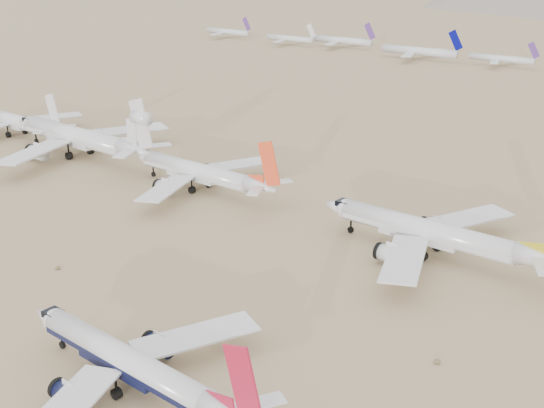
{
  "coord_description": "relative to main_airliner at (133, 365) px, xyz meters",
  "views": [
    {
      "loc": [
        73.13,
        -48.37,
        54.8
      ],
      "look_at": [
        -10.03,
        52.08,
        7.0
      ],
      "focal_mm": 45.0,
      "sensor_mm": 36.0,
      "label": 1
    }
  ],
  "objects": [
    {
      "name": "ground",
      "position": [
        -10.07,
        0.86,
        -4.06
      ],
      "size": [
        7000.0,
        7000.0,
        0.0
      ],
      "primitive_type": "plane",
      "color": "olive",
      "rests_on": "ground"
    },
    {
      "name": "row2_orange_tail",
      "position": [
        -51.61,
        63.98,
        0.54
      ],
      "size": [
        46.02,
        45.02,
        16.42
      ],
      "color": "silver",
      "rests_on": "ground"
    },
    {
      "name": "row2_white_twin",
      "position": [
        -135.95,
        64.57,
        0.56
      ],
      "size": [
        45.99,
        45.0,
        16.43
      ],
      "color": "silver",
      "rests_on": "ground"
    },
    {
      "name": "row2_gold_tail",
      "position": [
        10.5,
        64.75,
        0.73
      ],
      "size": [
        48.17,
        47.11,
        17.15
      ],
      "color": "silver",
      "rests_on": "ground"
    },
    {
      "name": "main_airliner",
      "position": [
        0.0,
        0.0,
        0.0
      ],
      "size": [
        41.87,
        40.9,
        14.78
      ],
      "color": "silver",
      "rests_on": "ground"
    },
    {
      "name": "row2_white_trijet",
      "position": [
        -98.79,
        62.9,
        1.94
      ],
      "size": [
        58.49,
        57.17,
        20.73
      ],
      "color": "silver",
      "rests_on": "ground"
    }
  ]
}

